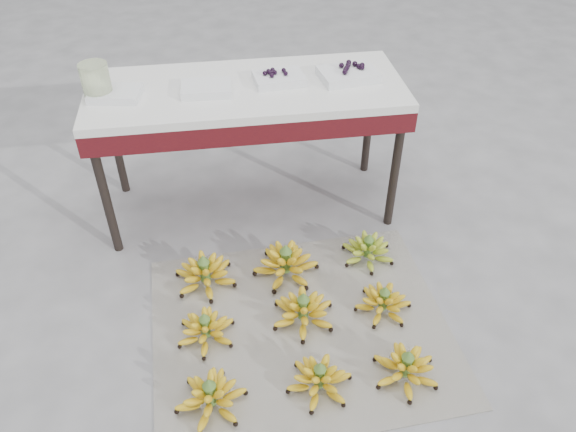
{
  "coord_description": "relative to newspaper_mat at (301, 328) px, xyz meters",
  "views": [
    {
      "loc": [
        -0.25,
        -1.46,
        1.91
      ],
      "look_at": [
        0.03,
        0.45,
        0.32
      ],
      "focal_mm": 35.0,
      "sensor_mm": 36.0,
      "label": 1
    }
  ],
  "objects": [
    {
      "name": "bunch_front_left",
      "position": [
        -0.39,
        -0.32,
        0.06
      ],
      "size": [
        0.28,
        0.28,
        0.16
      ],
      "rotation": [
        0.0,
        0.0,
        -0.05
      ],
      "color": "yellow",
      "rests_on": "newspaper_mat"
    },
    {
      "name": "bunch_mid_right",
      "position": [
        0.37,
        0.04,
        0.05
      ],
      "size": [
        0.32,
        0.32,
        0.15
      ],
      "rotation": [
        0.0,
        0.0,
        -0.37
      ],
      "color": "yellow",
      "rests_on": "newspaper_mat"
    },
    {
      "name": "bunch_front_center",
      "position": [
        0.02,
        -0.3,
        0.06
      ],
      "size": [
        0.3,
        0.3,
        0.16
      ],
      "rotation": [
        0.0,
        0.0,
        -0.2
      ],
      "color": "yellow",
      "rests_on": "newspaper_mat"
    },
    {
      "name": "bunch_mid_left",
      "position": [
        -0.4,
        0.01,
        0.05
      ],
      "size": [
        0.25,
        0.25,
        0.15
      ],
      "rotation": [
        0.0,
        0.0,
        -0.0
      ],
      "color": "yellow",
      "rests_on": "newspaper_mat"
    },
    {
      "name": "ground",
      "position": [
        -0.03,
        -0.07,
        -0.0
      ],
      "size": [
        60.0,
        60.0,
        0.0
      ],
      "primitive_type": "plane",
      "color": "slate",
      "rests_on": "ground"
    },
    {
      "name": "bunch_mid_center",
      "position": [
        0.02,
        0.04,
        0.06
      ],
      "size": [
        0.34,
        0.34,
        0.17
      ],
      "rotation": [
        0.0,
        0.0,
        0.25
      ],
      "color": "yellow",
      "rests_on": "newspaper_mat"
    },
    {
      "name": "vendor_table",
      "position": [
        -0.12,
        0.88,
        0.63
      ],
      "size": [
        1.48,
        0.59,
        0.71
      ],
      "color": "black",
      "rests_on": "ground"
    },
    {
      "name": "bunch_back_left",
      "position": [
        -0.39,
        0.32,
        0.06
      ],
      "size": [
        0.37,
        0.37,
        0.17
      ],
      "rotation": [
        0.0,
        0.0,
        0.35
      ],
      "color": "yellow",
      "rests_on": "newspaper_mat"
    },
    {
      "name": "tray_left",
      "position": [
        -0.31,
        0.84,
        0.73
      ],
      "size": [
        0.23,
        0.17,
        0.04
      ],
      "color": "silver",
      "rests_on": "vendor_table"
    },
    {
      "name": "newspaper_mat",
      "position": [
        0.0,
        0.0,
        0.0
      ],
      "size": [
        1.3,
        1.11,
        0.01
      ],
      "primitive_type": "cube",
      "rotation": [
        0.0,
        0.0,
        0.05
      ],
      "color": "beige",
      "rests_on": "ground"
    },
    {
      "name": "bunch_back_center",
      "position": [
        -0.02,
        0.33,
        0.07
      ],
      "size": [
        0.33,
        0.33,
        0.18
      ],
      "rotation": [
        0.0,
        0.0,
        -0.11
      ],
      "color": "yellow",
      "rests_on": "newspaper_mat"
    },
    {
      "name": "tray_right",
      "position": [
        0.03,
        0.89,
        0.73
      ],
      "size": [
        0.25,
        0.19,
        0.06
      ],
      "color": "silver",
      "rests_on": "vendor_table"
    },
    {
      "name": "glass_jar",
      "position": [
        -0.78,
        0.86,
        0.79
      ],
      "size": [
        0.14,
        0.14,
        0.16
      ],
      "primitive_type": "cylinder",
      "rotation": [
        0.0,
        0.0,
        0.13
      ],
      "color": "#E3F3C1",
      "rests_on": "vendor_table"
    },
    {
      "name": "tray_far_right",
      "position": [
        0.36,
        0.88,
        0.73
      ],
      "size": [
        0.29,
        0.23,
        0.07
      ],
      "color": "silver",
      "rests_on": "vendor_table"
    },
    {
      "name": "tray_far_left",
      "position": [
        -0.71,
        0.85,
        0.73
      ],
      "size": [
        0.25,
        0.19,
        0.04
      ],
      "color": "silver",
      "rests_on": "vendor_table"
    },
    {
      "name": "bunch_back_right",
      "position": [
        0.39,
        0.37,
        0.06
      ],
      "size": [
        0.3,
        0.3,
        0.16
      ],
      "rotation": [
        0.0,
        0.0,
        0.2
      ],
      "color": "olive",
      "rests_on": "newspaper_mat"
    },
    {
      "name": "bunch_front_right",
      "position": [
        0.36,
        -0.3,
        0.06
      ],
      "size": [
        0.33,
        0.33,
        0.16
      ],
      "rotation": [
        0.0,
        0.0,
        0.34
      ],
      "color": "yellow",
      "rests_on": "newspaper_mat"
    }
  ]
}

